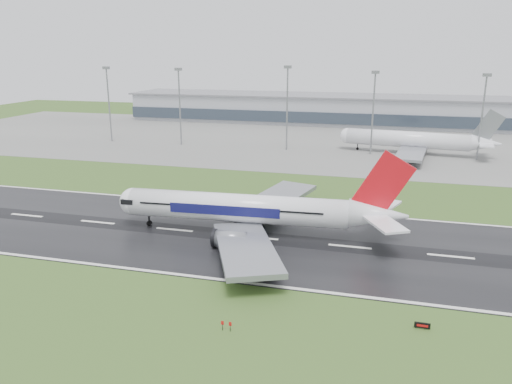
# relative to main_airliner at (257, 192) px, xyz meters

# --- Properties ---
(ground) EXTENTS (520.00, 520.00, 0.00)m
(ground) POSITION_rel_main_airliner_xyz_m (1.05, -2.70, -9.73)
(ground) COLOR #304F1D
(ground) RESTS_ON ground
(runway) EXTENTS (400.00, 45.00, 0.10)m
(runway) POSITION_rel_main_airliner_xyz_m (1.05, -2.70, -9.68)
(runway) COLOR black
(runway) RESTS_ON ground
(apron) EXTENTS (400.00, 130.00, 0.08)m
(apron) POSITION_rel_main_airliner_xyz_m (1.05, 122.30, -9.69)
(apron) COLOR slate
(apron) RESTS_ON ground
(terminal) EXTENTS (240.00, 36.00, 15.00)m
(terminal) POSITION_rel_main_airliner_xyz_m (1.05, 182.30, -2.23)
(terminal) COLOR #999CA4
(terminal) RESTS_ON ground
(main_airliner) EXTENTS (68.89, 65.98, 19.26)m
(main_airliner) POSITION_rel_main_airliner_xyz_m (0.00, 0.00, 0.00)
(main_airliner) COLOR white
(main_airliner) RESTS_ON runway
(parked_airliner) EXTENTS (68.74, 65.00, 18.22)m
(parked_airliner) POSITION_rel_main_airliner_xyz_m (37.38, 102.27, -0.54)
(parked_airliner) COLOR white
(parked_airliner) RESTS_ON apron
(runway_sign) EXTENTS (2.30, 0.79, 1.04)m
(runway_sign) POSITION_rel_main_airliner_xyz_m (33.99, -32.25, -9.21)
(runway_sign) COLOR black
(runway_sign) RESTS_ON ground
(floodmast_0) EXTENTS (0.64, 0.64, 31.92)m
(floodmast_0) POSITION_rel_main_airliner_xyz_m (-94.08, 97.30, 6.23)
(floodmast_0) COLOR gray
(floodmast_0) RESTS_ON ground
(floodmast_1) EXTENTS (0.64, 0.64, 31.65)m
(floodmast_1) POSITION_rel_main_airliner_xyz_m (-59.96, 97.30, 6.09)
(floodmast_1) COLOR gray
(floodmast_1) RESTS_ON ground
(floodmast_2) EXTENTS (0.64, 0.64, 32.94)m
(floodmast_2) POSITION_rel_main_airliner_xyz_m (-12.96, 97.30, 6.74)
(floodmast_2) COLOR gray
(floodmast_2) RESTS_ON ground
(floodmast_3) EXTENTS (0.64, 0.64, 31.29)m
(floodmast_3) POSITION_rel_main_airliner_xyz_m (21.13, 97.30, 5.91)
(floodmast_3) COLOR gray
(floodmast_3) RESTS_ON ground
(floodmast_4) EXTENTS (0.64, 0.64, 30.73)m
(floodmast_4) POSITION_rel_main_airliner_xyz_m (60.51, 97.30, 5.63)
(floodmast_4) COLOR gray
(floodmast_4) RESTS_ON ground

